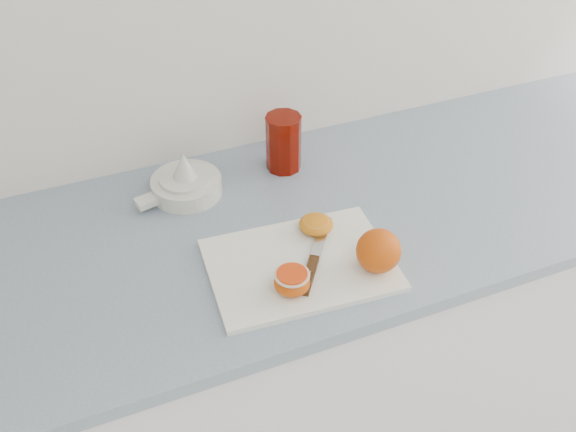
{
  "coord_description": "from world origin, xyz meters",
  "views": [
    {
      "loc": [
        -0.46,
        0.75,
        1.75
      ],
      "look_at": [
        -0.1,
        1.63,
        0.96
      ],
      "focal_mm": 40.0,
      "sensor_mm": 36.0,
      "label": 1
    }
  ],
  "objects_px": {
    "counter": "(257,364)",
    "red_tumbler": "(284,145)",
    "cutting_board": "(300,265)",
    "citrus_juicer": "(185,183)",
    "half_orange": "(292,281)"
  },
  "relations": [
    {
      "from": "citrus_juicer",
      "to": "red_tumbler",
      "type": "relative_size",
      "value": 1.46
    },
    {
      "from": "counter",
      "to": "cutting_board",
      "type": "xyz_separation_m",
      "value": [
        0.05,
        -0.14,
        0.45
      ]
    },
    {
      "from": "cutting_board",
      "to": "citrus_juicer",
      "type": "distance_m",
      "value": 0.34
    },
    {
      "from": "counter",
      "to": "red_tumbler",
      "type": "distance_m",
      "value": 0.56
    },
    {
      "from": "counter",
      "to": "half_orange",
      "type": "distance_m",
      "value": 0.52
    },
    {
      "from": "counter",
      "to": "red_tumbler",
      "type": "xyz_separation_m",
      "value": [
        0.15,
        0.18,
        0.51
      ]
    },
    {
      "from": "citrus_juicer",
      "to": "half_orange",
      "type": "bearing_deg",
      "value": -75.08
    },
    {
      "from": "half_orange",
      "to": "counter",
      "type": "bearing_deg",
      "value": 92.58
    },
    {
      "from": "cutting_board",
      "to": "red_tumbler",
      "type": "height_order",
      "value": "red_tumbler"
    },
    {
      "from": "citrus_juicer",
      "to": "red_tumbler",
      "type": "height_order",
      "value": "red_tumbler"
    },
    {
      "from": "cutting_board",
      "to": "red_tumbler",
      "type": "bearing_deg",
      "value": 73.44
    },
    {
      "from": "cutting_board",
      "to": "counter",
      "type": "bearing_deg",
      "value": 109.72
    },
    {
      "from": "counter",
      "to": "red_tumbler",
      "type": "relative_size",
      "value": 17.45
    },
    {
      "from": "cutting_board",
      "to": "red_tumbler",
      "type": "distance_m",
      "value": 0.34
    },
    {
      "from": "half_orange",
      "to": "red_tumbler",
      "type": "relative_size",
      "value": 0.5
    }
  ]
}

